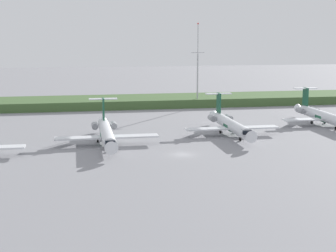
{
  "coord_description": "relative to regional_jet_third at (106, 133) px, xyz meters",
  "views": [
    {
      "loc": [
        -21.14,
        -99.99,
        24.46
      ],
      "look_at": [
        0.0,
        16.46,
        3.0
      ],
      "focal_mm": 54.97,
      "sensor_mm": 36.0,
      "label": 1
    }
  ],
  "objects": [
    {
      "name": "regional_jet_fifth",
      "position": [
        58.74,
        14.01,
        0.0
      ],
      "size": [
        22.81,
        31.0,
        9.0
      ],
      "color": "silver",
      "rests_on": "ground"
    },
    {
      "name": "ground_plane",
      "position": [
        14.58,
        16.73,
        -2.54
      ],
      "size": [
        500.0,
        500.0,
        0.0
      ],
      "primitive_type": "plane",
      "color": "gray"
    },
    {
      "name": "regional_jet_fourth",
      "position": [
        30.42,
        5.51,
        0.0
      ],
      "size": [
        22.81,
        31.0,
        9.0
      ],
      "color": "silver",
      "rests_on": "ground"
    },
    {
      "name": "antenna_mast",
      "position": [
        33.58,
        52.89,
        8.9
      ],
      "size": [
        4.4,
        0.5,
        27.74
      ],
      "color": "#B2B2B7",
      "rests_on": "ground"
    },
    {
      "name": "regional_jet_third",
      "position": [
        0.0,
        0.0,
        0.0
      ],
      "size": [
        22.81,
        31.0,
        9.0
      ],
      "color": "silver",
      "rests_on": "ground"
    },
    {
      "name": "grass_berm",
      "position": [
        14.58,
        59.89,
        -1.12
      ],
      "size": [
        320.0,
        20.0,
        2.84
      ],
      "primitive_type": "cube",
      "color": "#426033",
      "rests_on": "ground"
    }
  ]
}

